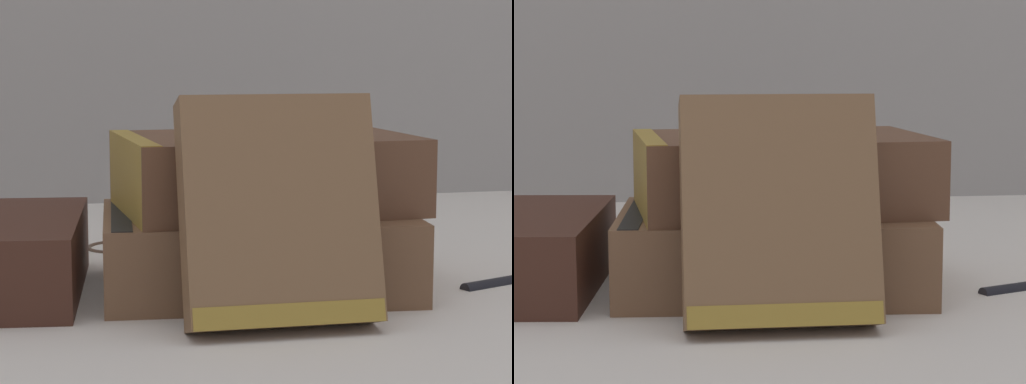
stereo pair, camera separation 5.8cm
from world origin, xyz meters
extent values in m
plane|color=silver|center=(0.00, 0.00, 0.00)|extent=(3.00, 3.00, 0.00)
cube|color=brown|center=(0.00, 0.02, 0.02)|extent=(0.20, 0.15, 0.05)
cube|color=black|center=(-0.08, 0.02, 0.02)|extent=(0.02, 0.13, 0.05)
cube|color=brown|center=(0.01, 0.02, 0.07)|extent=(0.18, 0.13, 0.05)
cube|color=olive|center=(-0.07, 0.02, 0.07)|extent=(0.02, 0.12, 0.05)
cube|color=brown|center=(-0.01, -0.07, 0.06)|extent=(0.10, 0.06, 0.13)
cube|color=olive|center=(-0.01, -0.09, 0.01)|extent=(0.10, 0.03, 0.02)
cylinder|color=white|center=(0.03, 0.02, 0.10)|extent=(0.04, 0.04, 0.01)
torus|color=tan|center=(0.03, 0.02, 0.10)|extent=(0.05, 0.05, 0.01)
sphere|color=tan|center=(0.03, 0.04, 0.10)|extent=(0.01, 0.01, 0.01)
torus|color=#4C3828|center=(-0.07, 0.17, 0.00)|extent=(0.05, 0.05, 0.00)
torus|color=#4C3828|center=(-0.02, 0.17, 0.00)|extent=(0.05, 0.05, 0.00)
cylinder|color=#4C3828|center=(-0.04, 0.17, 0.00)|extent=(0.02, 0.00, 0.00)
camera|label=1|loc=(-0.14, -0.62, 0.15)|focal=75.00mm
camera|label=2|loc=(-0.08, -0.63, 0.15)|focal=75.00mm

